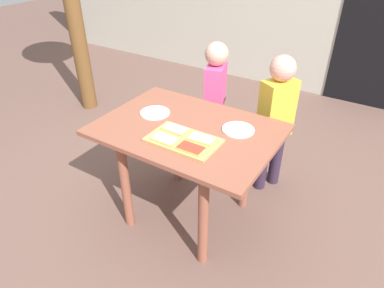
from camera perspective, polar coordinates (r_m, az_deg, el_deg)
The scene contains 11 objects.
ground_plane at distance 2.56m, azimuth -0.65°, elevation -11.44°, with size 16.00×16.00×0.00m, color brown.
dining_table at distance 2.18m, azimuth -0.75°, elevation -0.04°, with size 1.11×0.79×0.73m.
cutting_board at distance 1.98m, azimuth -1.42°, elevation 0.61°, with size 0.42×0.25×0.02m, color tan.
pizza_slice_far_right at distance 1.97m, azimuth 1.64°, elevation 0.91°, with size 0.17×0.10×0.01m.
pizza_slice_far_left at distance 2.06m, azimuth -2.77°, elevation 2.54°, with size 0.16×0.10×0.01m.
pizza_slice_near_left at distance 1.97m, azimuth -4.51°, elevation 0.85°, with size 0.16×0.10×0.01m.
pizza_slice_near_right at distance 1.88m, azimuth -0.18°, elevation -0.69°, with size 0.16×0.09×0.01m.
plate_white_right at distance 2.11m, azimuth 7.69°, elevation 2.40°, with size 0.20×0.20×0.01m, color white.
plate_white_left at distance 2.29m, azimuth -6.19°, elevation 5.21°, with size 0.20×0.20×0.01m, color white.
child_left at distance 2.87m, azimuth 3.89°, elevation 8.47°, with size 0.20×0.27×1.03m.
child_right at distance 2.54m, azimuth 13.77°, elevation 4.45°, with size 0.24×0.28×1.07m.
Camera 1 is at (1.00, -1.53, 1.79)m, focal length 32.00 mm.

